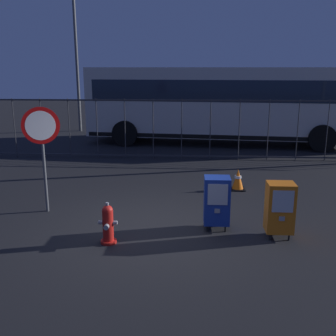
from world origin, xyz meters
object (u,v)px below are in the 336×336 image
Objects in this scene: fire_hydrant at (108,224)px; traffic_cone at (238,180)px; stop_sign at (42,138)px; newspaper_box_primary at (217,200)px; newspaper_box_secondary at (280,207)px; street_light_near_right at (76,52)px; bus_near at (222,101)px.

fire_hydrant is 4.21m from traffic_cone.
newspaper_box_primary is at bearing -11.70° from stop_sign.
newspaper_box_primary is at bearing 21.17° from fire_hydrant.
stop_sign is (-3.55, 0.74, 1.03)m from newspaper_box_primary.
newspaper_box_secondary is at bearing -16.25° from newspaper_box_primary.
street_light_near_right reaches higher than newspaper_box_primary.
newspaper_box_secondary is (3.02, 0.42, 0.22)m from fire_hydrant.
fire_hydrant is at bearing -172.02° from newspaper_box_secondary.
traffic_cone is at bearing -84.74° from bus_near.
bus_near is (0.71, 8.94, 1.14)m from newspaper_box_primary.
bus_near is 7.42m from street_light_near_right.
traffic_cone is at bearing 98.06° from newspaper_box_secondary.
newspaper_box_secondary is 9.34m from bus_near.
stop_sign is 4.21× the size of traffic_cone.
fire_hydrant is at bearing -72.48° from street_light_near_right.
newspaper_box_secondary is at bearing -12.79° from stop_sign.
newspaper_box_primary is 1.00× the size of newspaper_box_secondary.
newspaper_box_secondary reaches higher than traffic_cone.
newspaper_box_secondary is 0.46× the size of stop_sign.
bus_near is at bearing 85.44° from newspaper_box_primary.
newspaper_box_primary and newspaper_box_secondary have the same top height.
newspaper_box_primary is (1.92, 0.74, 0.22)m from fire_hydrant.
street_light_near_right is at bearing 116.54° from newspaper_box_primary.
newspaper_box_primary is 1.92× the size of traffic_cone.
street_light_near_right reaches higher than bus_near.
stop_sign is 0.35× the size of street_light_near_right.
fire_hydrant is at bearing -99.79° from bus_near.
stop_sign is at bearing 168.30° from newspaper_box_primary.
stop_sign is (-1.63, 1.48, 1.25)m from fire_hydrant.
fire_hydrant is 1.41× the size of traffic_cone.
fire_hydrant reaches higher than traffic_cone.
traffic_cone is at bearing 51.51° from fire_hydrant.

